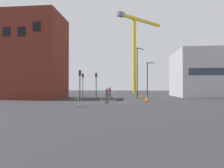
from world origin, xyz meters
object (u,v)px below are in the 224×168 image
traffic_light_near (83,81)px  traffic_cone_striped (147,99)px  pedestrian_walking (110,92)px  traffic_cone_on_verge (142,96)px  streetlamp_tall (138,69)px  pedestrian_waiting (107,95)px  traffic_cone_by_barrier (109,98)px  streetlamp_short (149,77)px  traffic_light_corner (80,80)px  construction_crane (135,42)px  traffic_light_island (96,81)px

traffic_light_near → traffic_cone_striped: 14.36m
pedestrian_walking → traffic_cone_on_verge: pedestrian_walking is taller
streetlamp_tall → pedestrian_waiting: 10.54m
streetlamp_tall → traffic_cone_by_barrier: streetlamp_tall is taller
streetlamp_tall → traffic_cone_striped: (0.86, -5.32, -4.18)m
streetlamp_short → traffic_light_near: size_ratio=1.33×
traffic_light_corner → pedestrian_walking: bearing=62.2°
traffic_light_near → pedestrian_walking: bearing=-29.3°
construction_crane → traffic_light_corner: 32.35m
traffic_light_corner → pedestrian_walking: (3.25, 6.16, -1.64)m
traffic_light_corner → traffic_cone_by_barrier: bearing=26.1°
traffic_light_corner → traffic_cone_on_verge: traffic_light_corner is taller
traffic_cone_on_verge → traffic_light_corner: bearing=-136.9°
streetlamp_tall → traffic_light_island: size_ratio=1.90×
traffic_cone_striped → construction_crane: bearing=91.1°
traffic_cone_on_verge → traffic_cone_striped: bearing=-89.8°
pedestrian_waiting → traffic_cone_striped: bearing=41.2°
traffic_cone_by_barrier → streetlamp_short: bearing=31.3°
traffic_light_island → traffic_cone_striped: 10.87m
traffic_light_island → streetlamp_short: bearing=-10.9°
traffic_light_corner → pedestrian_waiting: 6.24m
streetlamp_tall → traffic_light_near: (-9.58, 4.23, -1.70)m
construction_crane → traffic_light_near: (-9.85, -20.07, -11.49)m
streetlamp_tall → construction_crane: bearing=89.4°
streetlamp_short → traffic_cone_by_barrier: (-5.68, -3.45, -3.12)m
streetlamp_tall → traffic_light_corner: bearing=-147.9°
pedestrian_walking → traffic_cone_by_barrier: size_ratio=3.79×
pedestrian_waiting → traffic_cone_by_barrier: 6.25m
streetlamp_tall → traffic_light_corner: 9.26m
pedestrian_waiting → traffic_cone_striped: pedestrian_waiting is taller
traffic_cone_striped → traffic_light_corner: bearing=176.7°
traffic_light_near → traffic_light_island: size_ratio=1.03×
traffic_light_island → traffic_cone_striped: size_ratio=6.08×
construction_crane → pedestrian_walking: construction_crane is taller
streetlamp_short → pedestrian_walking: (-6.05, 0.94, -2.33)m
streetlamp_tall → traffic_light_island: (-6.78, 2.03, -1.76)m
traffic_light_near → traffic_cone_by_barrier: 9.48m
pedestrian_waiting → traffic_light_island: bearing=105.7°
construction_crane → traffic_light_corner: construction_crane is taller
construction_crane → traffic_cone_by_barrier: (-4.34, -27.35, -14.08)m
traffic_light_corner → traffic_cone_on_verge: bearing=43.1°
construction_crane → traffic_light_island: size_ratio=5.28×
traffic_light_near → pedestrian_walking: size_ratio=2.44×
streetlamp_short → traffic_cone_on_verge: bearing=106.0°
construction_crane → pedestrian_walking: 26.94m
traffic_light_corner → traffic_cone_by_barrier: size_ratio=8.69×
streetlamp_short → traffic_light_near: 11.84m
traffic_light_corner → streetlamp_short: bearing=29.3°
traffic_light_near → pedestrian_walking: (5.14, -2.89, -1.80)m
traffic_cone_on_verge → traffic_cone_by_barrier: bearing=-128.3°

